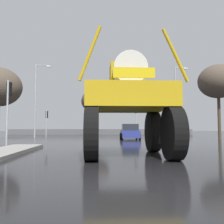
# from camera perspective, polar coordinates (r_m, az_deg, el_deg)

# --- Properties ---
(ground_plane) EXTENTS (120.00, 120.00, 0.00)m
(ground_plane) POSITION_cam_1_polar(r_m,az_deg,el_deg) (23.13, -1.53, -6.53)
(ground_plane) COLOR black
(median_island) EXTENTS (1.74, 7.57, 0.15)m
(median_island) POSITION_cam_1_polar(r_m,az_deg,el_deg) (12.11, -23.76, -8.48)
(median_island) COLOR gray
(median_island) RESTS_ON ground
(oversize_sprayer) EXTENTS (3.94, 5.17, 4.74)m
(oversize_sprayer) POSITION_cam_1_polar(r_m,az_deg,el_deg) (10.25, 3.62, 1.76)
(oversize_sprayer) COLOR black
(oversize_sprayer) RESTS_ON ground
(sedan_ahead) EXTENTS (2.04, 4.18, 1.52)m
(sedan_ahead) POSITION_cam_1_polar(r_m,az_deg,el_deg) (24.79, 4.16, -4.68)
(sedan_ahead) COLOR navy
(sedan_ahead) RESTS_ON ground
(traffic_signal_near_left) EXTENTS (0.24, 0.54, 4.07)m
(traffic_signal_near_left) POSITION_cam_1_polar(r_m,az_deg,el_deg) (16.34, -23.01, 3.00)
(traffic_signal_near_left) COLOR #A8AAAF
(traffic_signal_near_left) RESTS_ON ground
(traffic_signal_near_right) EXTENTS (0.24, 0.54, 3.67)m
(traffic_signal_near_right) POSITION_cam_1_polar(r_m,az_deg,el_deg) (16.17, 14.61, 1.85)
(traffic_signal_near_right) COLOR #A8AAAF
(traffic_signal_near_right) RESTS_ON ground
(traffic_signal_far_left) EXTENTS (0.24, 0.55, 3.87)m
(traffic_signal_far_left) POSITION_cam_1_polar(r_m,az_deg,el_deg) (30.24, 5.60, -0.49)
(traffic_signal_far_left) COLOR #A8AAAF
(traffic_signal_far_left) RESTS_ON ground
(traffic_signal_far_right) EXTENTS (0.24, 0.55, 3.26)m
(traffic_signal_far_right) POSITION_cam_1_polar(r_m,az_deg,el_deg) (30.47, -15.02, -1.26)
(traffic_signal_far_right) COLOR #A8AAAF
(traffic_signal_far_right) RESTS_ON ground
(streetlight_far_left) EXTENTS (1.85, 0.24, 8.79)m
(streetlight_far_left) POSITION_cam_1_polar(r_m,az_deg,el_deg) (30.53, -17.23, 3.44)
(streetlight_far_left) COLOR #A8AAAF
(streetlight_far_left) RESTS_ON ground
(streetlight_far_right) EXTENTS (1.66, 0.24, 8.56)m
(streetlight_far_right) POSITION_cam_1_polar(r_m,az_deg,el_deg) (30.34, 14.80, 3.18)
(streetlight_far_right) COLOR #A8AAAF
(streetlight_far_right) RESTS_ON ground
(bare_tree_right) EXTENTS (4.07, 4.07, 7.65)m
(bare_tree_right) POSITION_cam_1_polar(r_m,az_deg,el_deg) (27.57, 23.56, 6.52)
(bare_tree_right) COLOR #473828
(bare_tree_right) RESTS_ON ground
(bare_tree_far_center) EXTENTS (3.99, 3.99, 6.62)m
(bare_tree_far_center) POSITION_cam_1_polar(r_m,az_deg,el_deg) (34.64, -3.89, 2.56)
(bare_tree_far_center) COLOR #473828
(bare_tree_far_center) RESTS_ON ground
(roadside_barrier) EXTENTS (31.02, 0.24, 0.90)m
(roadside_barrier) POSITION_cam_1_polar(r_m,az_deg,el_deg) (41.10, -2.39, -4.65)
(roadside_barrier) COLOR #59595B
(roadside_barrier) RESTS_ON ground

